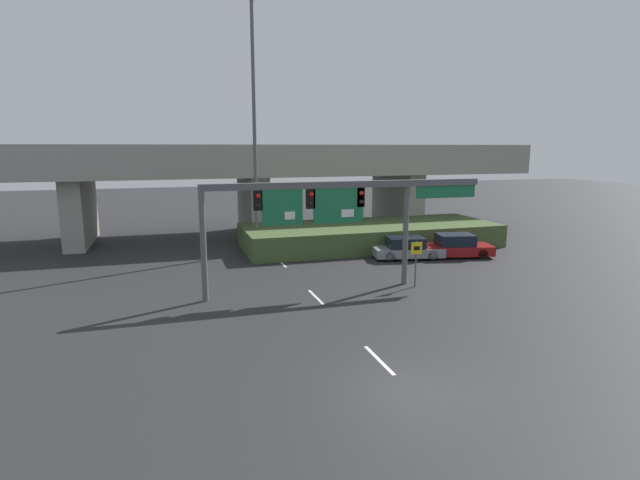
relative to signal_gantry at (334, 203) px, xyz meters
name	(u,v)px	position (x,y,z in m)	size (l,w,h in m)	color
ground_plane	(408,388)	(-1.19, -10.42, -4.34)	(160.00, 160.00, 0.00)	#262628
lane_markings	(297,278)	(-1.19, 2.82, -4.34)	(0.14, 24.68, 0.01)	silver
signal_gantry	(334,203)	(0.00, 0.00, 0.00)	(14.25, 0.44, 5.40)	#515456
speed_limit_sign	(416,257)	(4.16, -0.66, -2.80)	(0.60, 0.11, 2.36)	#4C4C4C
highway_light_pole_near	(254,123)	(-2.07, 10.13, 4.18)	(0.70, 0.36, 16.29)	#515456
overpass_bridge	(252,173)	(-1.19, 16.88, 0.63)	(44.78, 9.58, 7.19)	gray
grass_embankment	(370,235)	(6.10, 10.01, -3.55)	(18.12, 6.74, 1.58)	#42562D
parked_sedan_near_right	(407,248)	(6.78, 5.47, -3.70)	(4.68, 2.70, 1.38)	gray
parked_sedan_mid_right	(457,246)	(10.07, 4.97, -3.66)	(4.66, 2.79, 1.49)	maroon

